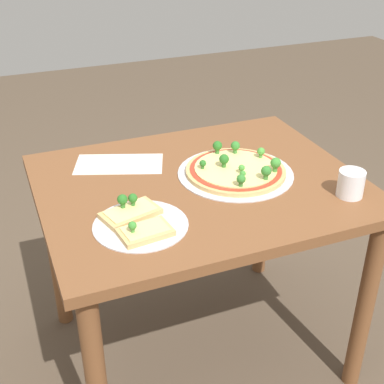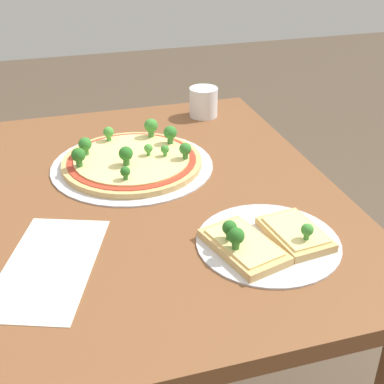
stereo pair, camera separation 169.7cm
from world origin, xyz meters
name	(u,v)px [view 1 (the left image)]	position (x,y,z in m)	size (l,w,h in m)	color
ground_plane	(198,347)	(0.00, 0.00, 0.00)	(8.00, 8.00, 0.00)	brown
dining_table	(199,210)	(0.00, 0.00, 0.64)	(1.05, 0.84, 0.76)	brown
pizza_tray_whole	(236,170)	(0.14, 0.01, 0.77)	(0.39, 0.39, 0.07)	silver
pizza_tray_slice	(137,221)	(-0.27, -0.17, 0.77)	(0.28, 0.28, 0.07)	silver
drinking_cup	(351,184)	(0.40, -0.26, 0.80)	(0.08, 0.08, 0.09)	white
paper_menu	(119,164)	(-0.21, 0.22, 0.76)	(0.30, 0.16, 0.00)	silver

